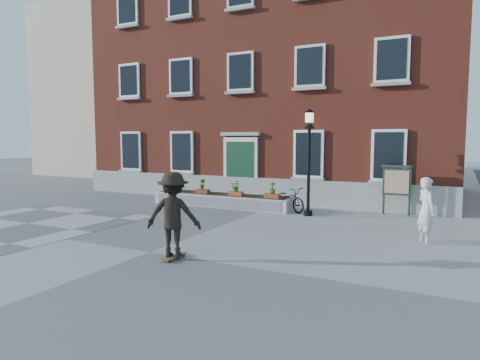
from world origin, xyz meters
The scene contains 10 objects.
ground centered at (0.00, 0.00, 0.00)m, with size 100.00×100.00×0.00m, color gray.
checker_patch centered at (-6.00, 1.00, 0.01)m, with size 6.00×6.00×0.01m, color #555558.
distant_building centered at (-18.00, 20.00, 6.50)m, with size 10.00×12.00×13.00m, color beige.
bicycle centered at (0.93, 7.31, 0.48)m, with size 0.63×1.82×0.96m, color black.
bystander centered at (6.08, 4.33, 0.90)m, with size 0.66×0.43×1.80m, color silver.
brick_building centered at (-2.00, 13.98, 6.30)m, with size 18.40×10.85×12.60m.
planter_assembly centered at (-1.99, 7.18, 0.31)m, with size 6.20×1.12×1.15m.
lamp_post centered at (1.92, 6.75, 2.54)m, with size 0.40×0.40×3.93m.
notice_board centered at (4.81, 8.32, 1.26)m, with size 1.10×0.16×1.87m.
skateboarder centered at (0.90, -0.21, 1.07)m, with size 1.47×1.16×2.08m.
Camera 1 is at (6.82, -8.31, 2.85)m, focal length 32.00 mm.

